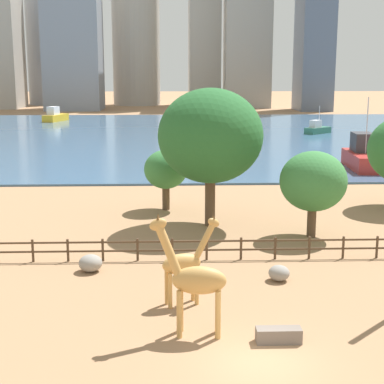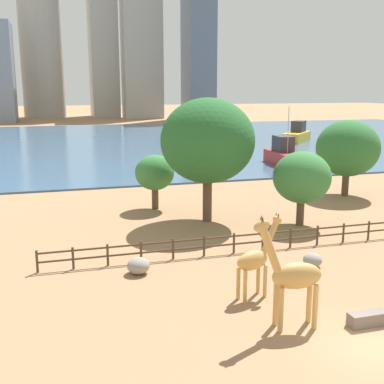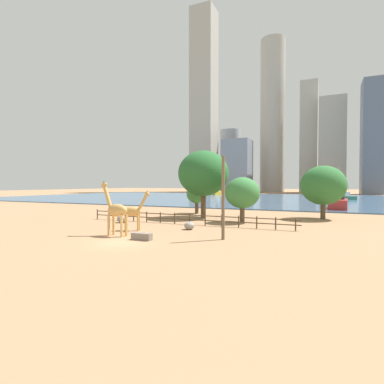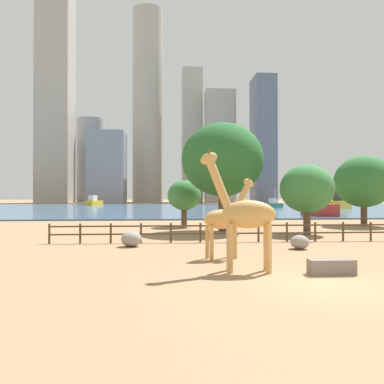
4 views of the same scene
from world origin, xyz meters
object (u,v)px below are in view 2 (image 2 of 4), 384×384
(giraffe_companion, at_px, (293,276))
(feeding_trough, at_px, (368,319))
(boat_tug, at_px, (222,134))
(boulder_by_pole, at_px, (138,266))
(tree_left_large, at_px, (155,173))
(giraffe_tall, at_px, (255,260))
(boat_sailboat, at_px, (297,135))
(tree_left_small, at_px, (348,148))
(boat_barge, at_px, (285,155))
(boulder_near_fence, at_px, (312,260))
(tree_center_broad, at_px, (208,141))
(tree_right_tall, at_px, (302,178))

(giraffe_companion, height_order, feeding_trough, giraffe_companion)
(boat_tug, bearing_deg, boulder_by_pole, -153.32)
(giraffe_companion, xyz_separation_m, boulder_by_pole, (-5.27, 7.89, -1.90))
(boulder_by_pole, xyz_separation_m, tree_left_large, (3.94, 14.18, 2.65))
(boulder_by_pole, relative_size, feeding_trough, 0.70)
(giraffe_tall, height_order, feeding_trough, giraffe_tall)
(giraffe_tall, height_order, boulder_by_pole, giraffe_tall)
(tree_left_large, distance_m, boat_tug, 58.44)
(feeding_trough, height_order, boat_sailboat, boat_sailboat)
(feeding_trough, relative_size, boat_sailboat, 0.21)
(giraffe_companion, distance_m, tree_left_small, 28.11)
(boat_barge, bearing_deg, tree_left_large, -45.91)
(boulder_near_fence, bearing_deg, tree_center_broad, 104.35)
(boulder_near_fence, xyz_separation_m, feeding_trough, (-1.28, -6.94, -0.10))
(tree_left_small, height_order, boat_sailboat, tree_left_small)
(boat_tug, bearing_deg, boulder_near_fence, -145.47)
(giraffe_companion, distance_m, tree_right_tall, 16.38)
(boulder_near_fence, relative_size, tree_left_large, 0.23)
(boulder_near_fence, height_order, feeding_trough, boulder_near_fence)
(giraffe_companion, height_order, boulder_by_pole, giraffe_companion)
(tree_left_small, bearing_deg, boat_barge, 81.74)
(tree_right_tall, bearing_deg, tree_left_small, 40.98)
(giraffe_tall, relative_size, boat_tug, 0.81)
(tree_left_large, bearing_deg, boat_sailboat, 49.59)
(boulder_near_fence, distance_m, boat_barge, 36.87)
(boat_sailboat, distance_m, boat_barge, 29.22)
(boulder_by_pole, bearing_deg, boat_barge, 51.73)
(giraffe_companion, bearing_deg, feeding_trough, 171.74)
(giraffe_tall, relative_size, feeding_trough, 2.29)
(tree_left_large, bearing_deg, tree_right_tall, -39.88)
(boulder_by_pole, height_order, boat_tug, boat_tug)
(tree_right_tall, distance_m, boat_sailboat, 57.24)
(giraffe_companion, distance_m, boat_tug, 78.53)
(feeding_trough, distance_m, tree_left_large, 23.51)
(tree_left_small, relative_size, boat_sailboat, 0.85)
(feeding_trough, bearing_deg, boulder_near_fence, 79.57)
(boulder_near_fence, distance_m, tree_right_tall, 9.35)
(giraffe_tall, relative_size, boat_barge, 0.47)
(boat_sailboat, relative_size, boat_tug, 1.67)
(boat_sailboat, bearing_deg, boulder_near_fence, 16.48)
(giraffe_tall, height_order, tree_center_broad, tree_center_broad)
(giraffe_companion, bearing_deg, tree_center_broad, -90.33)
(giraffe_companion, bearing_deg, giraffe_tall, -79.10)
(tree_right_tall, bearing_deg, boulder_by_pole, -154.94)
(giraffe_companion, relative_size, tree_left_large, 1.09)
(tree_center_broad, distance_m, boat_sailboat, 58.15)
(boulder_near_fence, bearing_deg, boat_barge, 65.58)
(giraffe_companion, relative_size, boat_sailboat, 0.60)
(tree_left_large, height_order, tree_center_broad, tree_center_broad)
(boulder_by_pole, bearing_deg, boulder_near_fence, -10.12)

